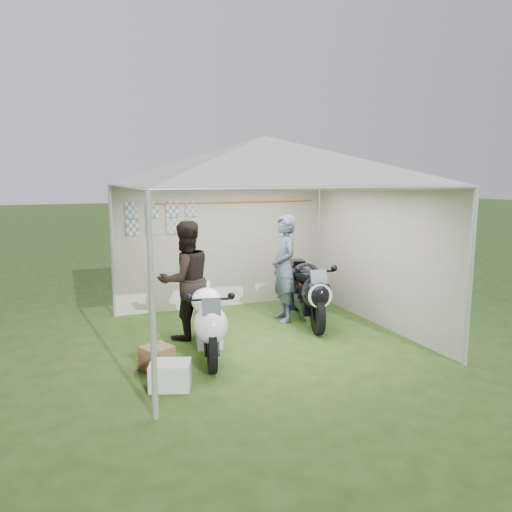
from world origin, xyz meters
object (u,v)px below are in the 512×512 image
Objects in this scene: canopy_tent at (264,166)px; crate_1 at (157,358)px; crate_0 at (170,375)px; person_dark_jacket at (185,280)px; motorcycle_white at (208,319)px; equipment_box at (299,294)px; paddock_stand at (297,300)px; motorcycle_black at (309,290)px; person_blue_jacket at (284,268)px.

canopy_tent reaches higher than crate_1.
person_dark_jacket is at bearing 70.72° from crate_0.
person_dark_jacket is (-0.08, 0.90, 0.37)m from motorcycle_white.
equipment_box is at bearing -169.50° from person_dark_jacket.
paddock_stand is 0.98× the size of equipment_box.
motorcycle_black is 1.13× the size of person_blue_jacket.
canopy_tent is 2.79× the size of motorcycle_black.
person_blue_jacket is 3.89× the size of crate_0.
motorcycle_black reaches higher than motorcycle_white.
person_dark_jacket is 2.75m from equipment_box.
crate_0 is at bearing -133.06° from motorcycle_black.
motorcycle_black is at bearing 22.24° from crate_1.
motorcycle_black reaches higher than crate_0.
canopy_tent is 3.08m from crate_1.
motorcycle_white is at bearing -141.52° from motorcycle_black.
paddock_stand is (1.20, 1.30, -2.41)m from canopy_tent.
person_blue_jacket is 2.89m from crate_1.
crate_1 is at bearing -157.45° from canopy_tent.
crate_1 is at bearing -144.50° from equipment_box.
motorcycle_white reaches higher than crate_1.
equipment_box is (1.34, 1.47, -2.35)m from canopy_tent.
crate_0 reaches higher than crate_1.
motorcycle_white is 0.85m from crate_1.
canopy_tent is at bearing -132.17° from equipment_box.
motorcycle_black is at bearing -108.47° from equipment_box.
motorcycle_black is 4.67× the size of paddock_stand.
motorcycle_black is at bearing 32.84° from crate_0.
canopy_tent is at bearing 37.79° from motorcycle_white.
crate_0 is 1.36× the size of crate_1.
person_dark_jacket is (-2.30, -0.91, 0.73)m from paddock_stand.
crate_0 is (-2.91, -2.64, -0.01)m from paddock_stand.
motorcycle_black is at bearing 35.32° from motorcycle_white.
canopy_tent reaches higher than motorcycle_white.
person_dark_jacket is at bearing 160.73° from canopy_tent.
motorcycle_black reaches higher than equipment_box.
person_dark_jacket reaches higher than crate_1.
person_blue_jacket is at bearing 30.39° from crate_1.
canopy_tent is at bearing 38.19° from crate_0.
crate_0 is (-0.60, -1.73, -0.74)m from person_dark_jacket.
paddock_stand is 1.28× the size of crate_1.
person_dark_jacket reaches higher than motorcycle_white.
canopy_tent is 3.25m from crate_0.
paddock_stand is 1.10m from person_blue_jacket.
canopy_tent is 2.99m from paddock_stand.
person_blue_jacket is 4.04× the size of equipment_box.
canopy_tent is at bearing 22.55° from crate_1.
equipment_box is (0.68, 0.79, -0.67)m from person_blue_jacket.
canopy_tent reaches higher than crate_0.
equipment_box is at bearing 144.72° from person_blue_jacket.
person_blue_jacket is at bearing 40.62° from crate_0.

